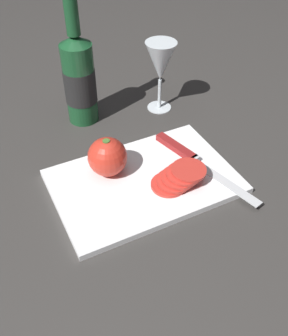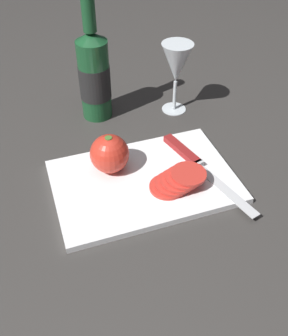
{
  "view_description": "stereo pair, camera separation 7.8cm",
  "coord_description": "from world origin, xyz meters",
  "px_view_note": "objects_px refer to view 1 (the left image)",
  "views": [
    {
      "loc": [
        0.25,
        0.51,
        0.56
      ],
      "look_at": [
        -0.02,
        -0.01,
        0.04
      ],
      "focal_mm": 42.0,
      "sensor_mm": 36.0,
      "label": 1
    },
    {
      "loc": [
        0.17,
        0.54,
        0.56
      ],
      "look_at": [
        -0.02,
        -0.01,
        0.04
      ],
      "focal_mm": 42.0,
      "sensor_mm": 36.0,
      "label": 2
    }
  ],
  "objects_px": {
    "knife": "(186,154)",
    "wine_glass": "(161,64)",
    "tomato_slice_stack_near": "(179,177)",
    "wine_bottle": "(79,78)",
    "whole_tomato": "(107,157)"
  },
  "relations": [
    {
      "from": "knife",
      "to": "tomato_slice_stack_near",
      "type": "distance_m",
      "value": 0.09
    },
    {
      "from": "wine_bottle",
      "to": "whole_tomato",
      "type": "bearing_deg",
      "value": 83.02
    },
    {
      "from": "wine_bottle",
      "to": "knife",
      "type": "distance_m",
      "value": 0.31
    },
    {
      "from": "wine_glass",
      "to": "tomato_slice_stack_near",
      "type": "height_order",
      "value": "wine_glass"
    },
    {
      "from": "wine_bottle",
      "to": "whole_tomato",
      "type": "distance_m",
      "value": 0.24
    },
    {
      "from": "wine_glass",
      "to": "tomato_slice_stack_near",
      "type": "distance_m",
      "value": 0.31
    },
    {
      "from": "tomato_slice_stack_near",
      "to": "whole_tomato",
      "type": "bearing_deg",
      "value": -40.11
    },
    {
      "from": "knife",
      "to": "wine_glass",
      "type": "bearing_deg",
      "value": 152.02
    },
    {
      "from": "wine_glass",
      "to": "whole_tomato",
      "type": "relative_size",
      "value": 2.18
    },
    {
      "from": "wine_bottle",
      "to": "wine_glass",
      "type": "height_order",
      "value": "wine_bottle"
    },
    {
      "from": "wine_bottle",
      "to": "whole_tomato",
      "type": "height_order",
      "value": "wine_bottle"
    },
    {
      "from": "tomato_slice_stack_near",
      "to": "wine_bottle",
      "type": "bearing_deg",
      "value": -75.24
    },
    {
      "from": "knife",
      "to": "tomato_slice_stack_near",
      "type": "bearing_deg",
      "value": -55.4
    },
    {
      "from": "wine_bottle",
      "to": "wine_glass",
      "type": "relative_size",
      "value": 1.78
    },
    {
      "from": "wine_glass",
      "to": "knife",
      "type": "bearing_deg",
      "value": 76.67
    }
  ]
}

